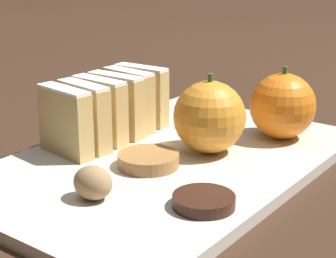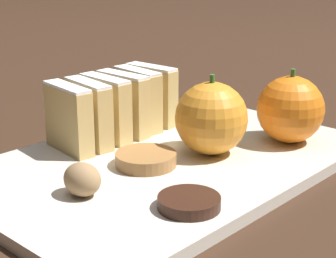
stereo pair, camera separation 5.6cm
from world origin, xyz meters
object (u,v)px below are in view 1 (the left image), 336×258
at_px(orange_far, 283,106).
at_px(chocolate_cookie, 204,201).
at_px(walnut, 93,183).
at_px(orange_near, 209,117).

bearing_deg(orange_far, chocolate_cookie, -81.87).
relative_size(walnut, chocolate_cookie, 0.68).
bearing_deg(chocolate_cookie, orange_far, 98.13).
xyz_separation_m(walnut, chocolate_cookie, (0.08, 0.04, -0.01)).
bearing_deg(walnut, chocolate_cookie, 27.41).
xyz_separation_m(orange_far, chocolate_cookie, (0.03, -0.20, -0.03)).
height_order(walnut, chocolate_cookie, walnut).
distance_m(walnut, chocolate_cookie, 0.09).
relative_size(orange_near, orange_far, 1.03).
bearing_deg(walnut, orange_far, 77.18).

